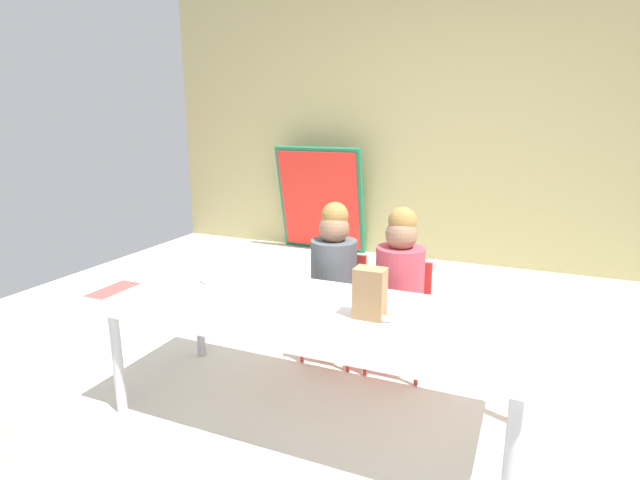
{
  "coord_description": "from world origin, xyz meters",
  "views": [
    {
      "loc": [
        0.73,
        -2.48,
        1.4
      ],
      "look_at": [
        -0.21,
        -0.29,
        0.8
      ],
      "focal_mm": 28.45,
      "sensor_mm": 36.0,
      "label": 1
    }
  ],
  "objects_px": {
    "seated_child_near_camera": "(334,267)",
    "paper_bag_brown": "(370,293)",
    "craft_table": "(314,317)",
    "seated_child_middle_seat": "(400,275)",
    "paper_plate_near_edge": "(211,282)",
    "donut_powdered_on_plate": "(211,279)",
    "folded_activity_table": "(320,200)",
    "donut_powdered_loose": "(387,315)"
  },
  "relations": [
    {
      "from": "seated_child_near_camera",
      "to": "paper_bag_brown",
      "type": "xyz_separation_m",
      "value": [
        0.4,
        -0.61,
        0.1
      ]
    },
    {
      "from": "craft_table",
      "to": "seated_child_near_camera",
      "type": "height_order",
      "value": "seated_child_near_camera"
    },
    {
      "from": "paper_plate_near_edge",
      "to": "folded_activity_table",
      "type": "bearing_deg",
      "value": 101.06
    },
    {
      "from": "donut_powdered_on_plate",
      "to": "donut_powdered_loose",
      "type": "height_order",
      "value": "donut_powdered_on_plate"
    },
    {
      "from": "seated_child_near_camera",
      "to": "paper_bag_brown",
      "type": "bearing_deg",
      "value": -56.64
    },
    {
      "from": "paper_plate_near_edge",
      "to": "donut_powdered_loose",
      "type": "bearing_deg",
      "value": -5.67
    },
    {
      "from": "paper_bag_brown",
      "to": "seated_child_middle_seat",
      "type": "bearing_deg",
      "value": 92.07
    },
    {
      "from": "donut_powdered_loose",
      "to": "paper_plate_near_edge",
      "type": "bearing_deg",
      "value": 174.33
    },
    {
      "from": "craft_table",
      "to": "donut_powdered_on_plate",
      "type": "relative_size",
      "value": 18.43
    },
    {
      "from": "seated_child_near_camera",
      "to": "paper_bag_brown",
      "type": "height_order",
      "value": "seated_child_near_camera"
    },
    {
      "from": "seated_child_near_camera",
      "to": "paper_plate_near_edge",
      "type": "distance_m",
      "value": 0.7
    },
    {
      "from": "seated_child_near_camera",
      "to": "paper_plate_near_edge",
      "type": "height_order",
      "value": "seated_child_near_camera"
    },
    {
      "from": "paper_bag_brown",
      "to": "donut_powdered_on_plate",
      "type": "height_order",
      "value": "paper_bag_brown"
    },
    {
      "from": "folded_activity_table",
      "to": "donut_powdered_loose",
      "type": "distance_m",
      "value": 3.11
    },
    {
      "from": "seated_child_middle_seat",
      "to": "donut_powdered_on_plate",
      "type": "bearing_deg",
      "value": -150.17
    },
    {
      "from": "seated_child_near_camera",
      "to": "seated_child_middle_seat",
      "type": "height_order",
      "value": "same"
    },
    {
      "from": "seated_child_middle_seat",
      "to": "paper_plate_near_edge",
      "type": "relative_size",
      "value": 5.1
    },
    {
      "from": "paper_bag_brown",
      "to": "craft_table",
      "type": "bearing_deg",
      "value": 179.08
    },
    {
      "from": "paper_bag_brown",
      "to": "paper_plate_near_edge",
      "type": "xyz_separation_m",
      "value": [
        -0.89,
        0.11,
        -0.11
      ]
    },
    {
      "from": "paper_plate_near_edge",
      "to": "seated_child_middle_seat",
      "type": "bearing_deg",
      "value": 29.83
    },
    {
      "from": "paper_plate_near_edge",
      "to": "donut_powdered_loose",
      "type": "xyz_separation_m",
      "value": [
        0.96,
        -0.1,
        0.01
      ]
    },
    {
      "from": "paper_plate_near_edge",
      "to": "donut_powdered_on_plate",
      "type": "distance_m",
      "value": 0.02
    },
    {
      "from": "paper_plate_near_edge",
      "to": "donut_powdered_on_plate",
      "type": "xyz_separation_m",
      "value": [
        0.0,
        0.0,
        0.02
      ]
    },
    {
      "from": "seated_child_middle_seat",
      "to": "paper_plate_near_edge",
      "type": "height_order",
      "value": "seated_child_middle_seat"
    },
    {
      "from": "paper_bag_brown",
      "to": "paper_plate_near_edge",
      "type": "height_order",
      "value": "paper_bag_brown"
    },
    {
      "from": "seated_child_middle_seat",
      "to": "donut_powdered_on_plate",
      "type": "xyz_separation_m",
      "value": [
        -0.87,
        -0.5,
        0.02
      ]
    },
    {
      "from": "craft_table",
      "to": "seated_child_near_camera",
      "type": "relative_size",
      "value": 2.07
    },
    {
      "from": "seated_child_middle_seat",
      "to": "paper_bag_brown",
      "type": "distance_m",
      "value": 0.62
    },
    {
      "from": "seated_child_near_camera",
      "to": "folded_activity_table",
      "type": "xyz_separation_m",
      "value": [
        -1.0,
        2.15,
        -0.02
      ]
    },
    {
      "from": "folded_activity_table",
      "to": "seated_child_near_camera",
      "type": "bearing_deg",
      "value": -64.96
    },
    {
      "from": "paper_plate_near_edge",
      "to": "craft_table",
      "type": "bearing_deg",
      "value": -9.94
    },
    {
      "from": "seated_child_near_camera",
      "to": "donut_powdered_on_plate",
      "type": "relative_size",
      "value": 8.89
    },
    {
      "from": "craft_table",
      "to": "paper_plate_near_edge",
      "type": "bearing_deg",
      "value": 170.06
    },
    {
      "from": "seated_child_near_camera",
      "to": "craft_table",
      "type": "bearing_deg",
      "value": -76.78
    },
    {
      "from": "craft_table",
      "to": "seated_child_middle_seat",
      "type": "bearing_deg",
      "value": 68.62
    },
    {
      "from": "seated_child_near_camera",
      "to": "seated_child_middle_seat",
      "type": "relative_size",
      "value": 1.0
    },
    {
      "from": "paper_bag_brown",
      "to": "paper_plate_near_edge",
      "type": "relative_size",
      "value": 1.22
    },
    {
      "from": "paper_plate_near_edge",
      "to": "donut_powdered_on_plate",
      "type": "relative_size",
      "value": 1.74
    },
    {
      "from": "folded_activity_table",
      "to": "paper_bag_brown",
      "type": "relative_size",
      "value": 4.94
    },
    {
      "from": "folded_activity_table",
      "to": "donut_powdered_on_plate",
      "type": "distance_m",
      "value": 2.69
    },
    {
      "from": "paper_bag_brown",
      "to": "donut_powdered_on_plate",
      "type": "xyz_separation_m",
      "value": [
        -0.89,
        0.11,
        -0.09
      ]
    },
    {
      "from": "seated_child_middle_seat",
      "to": "seated_child_near_camera",
      "type": "bearing_deg",
      "value": 180.0
    }
  ]
}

